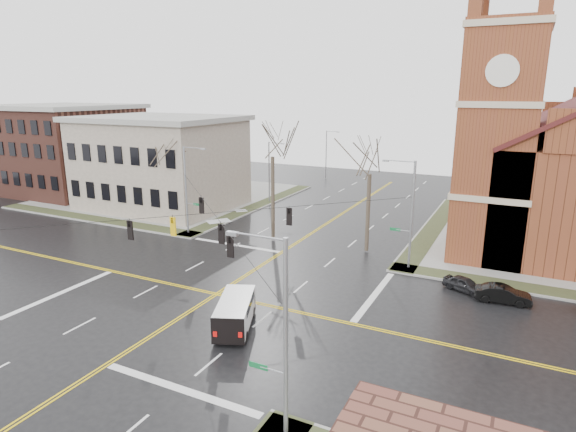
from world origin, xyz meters
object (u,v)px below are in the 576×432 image
at_px(signal_pole_nw, 187,188).
at_px(streetlight_north_b, 327,153).
at_px(signal_pole_se, 282,337).
at_px(parked_car_a, 465,284).
at_px(parked_car_b, 503,294).
at_px(tree_ne, 370,169).
at_px(tree_nw_far, 170,160).
at_px(signal_pole_ne, 410,212).
at_px(tree_nw_near, 272,151).
at_px(streetlight_north_a, 270,170).
at_px(cargo_van, 236,310).

height_order(signal_pole_nw, streetlight_north_b, signal_pole_nw).
bearing_deg(signal_pole_se, parked_car_a, 76.12).
xyz_separation_m(signal_pole_nw, parked_car_b, (30.29, -3.66, -4.33)).
bearing_deg(tree_ne, parked_car_b, -27.87).
relative_size(streetlight_north_b, tree_nw_far, 0.79).
height_order(signal_pole_ne, streetlight_north_b, signal_pole_ne).
relative_size(signal_pole_nw, tree_nw_near, 0.73).
xyz_separation_m(signal_pole_nw, streetlight_north_b, (0.67, 36.50, -0.48)).
bearing_deg(tree_nw_far, streetlight_north_a, 74.04).
bearing_deg(parked_car_b, tree_ne, 56.79).
xyz_separation_m(signal_pole_se, parked_car_a, (4.99, 20.19, -4.40)).
relative_size(signal_pole_ne, signal_pole_nw, 1.00).
xyz_separation_m(signal_pole_ne, streetlight_north_b, (-21.97, 36.50, -0.48)).
bearing_deg(signal_pole_se, cargo_van, 132.95).
bearing_deg(cargo_van, tree_nw_far, 115.27).
bearing_deg(parked_car_a, signal_pole_ne, 84.77).
height_order(signal_pole_ne, tree_ne, tree_ne).
xyz_separation_m(signal_pole_nw, tree_nw_near, (8.85, 2.00, 3.99)).
bearing_deg(tree_nw_near, signal_pole_ne, -8.24).
xyz_separation_m(cargo_van, tree_nw_near, (-6.48, 17.14, 7.80)).
distance_m(signal_pole_nw, parked_car_b, 30.82).
bearing_deg(signal_pole_nw, cargo_van, -44.65).
height_order(cargo_van, parked_car_b, cargo_van).
relative_size(signal_pole_se, streetlight_north_a, 1.12).
bearing_deg(cargo_van, tree_nw_near, 88.02).
bearing_deg(parked_car_b, signal_pole_nw, 77.78).
bearing_deg(cargo_van, tree_ne, 57.81).
height_order(signal_pole_ne, cargo_van, signal_pole_ne).
relative_size(streetlight_north_a, cargo_van, 1.48).
distance_m(signal_pole_se, streetlight_north_b, 63.43).
height_order(signal_pole_nw, signal_pole_se, same).
distance_m(signal_pole_ne, parked_car_a, 7.22).
bearing_deg(tree_ne, streetlight_north_a, 141.93).
bearing_deg(cargo_van, parked_car_a, 22.38).
relative_size(streetlight_north_b, tree_nw_near, 0.65).
bearing_deg(tree_nw_near, signal_pole_se, -61.10).
height_order(streetlight_north_b, parked_car_b, streetlight_north_b).
height_order(signal_pole_se, tree_ne, tree_ne).
bearing_deg(tree_ne, cargo_van, -99.50).
xyz_separation_m(signal_pole_se, cargo_van, (-7.32, 7.86, -3.81)).
relative_size(signal_pole_nw, parked_car_b, 2.39).
xyz_separation_m(parked_car_b, tree_nw_near, (-21.45, 5.65, 8.32)).
distance_m(signal_pole_ne, tree_ne, 5.84).
bearing_deg(signal_pole_nw, parked_car_a, -5.80).
distance_m(signal_pole_ne, signal_pole_nw, 22.64).
bearing_deg(parked_car_a, parked_car_b, -83.56).
relative_size(signal_pole_ne, tree_ne, 0.84).
xyz_separation_m(streetlight_north_b, tree_nw_near, (8.18, -34.50, 4.47)).
bearing_deg(parked_car_a, tree_nw_far, 105.63).
relative_size(streetlight_north_a, tree_nw_near, 0.65).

